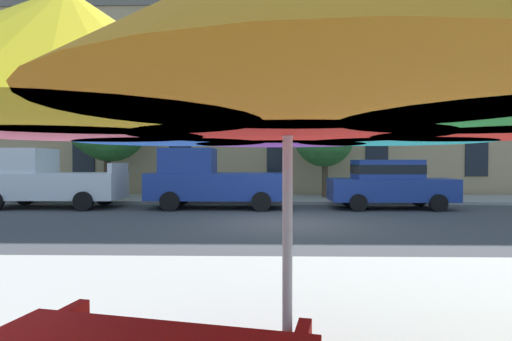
% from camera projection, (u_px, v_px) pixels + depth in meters
% --- Properties ---
extents(ground_plane, '(120.00, 120.00, 0.00)m').
position_uv_depth(ground_plane, '(288.00, 224.00, 11.44)').
color(ground_plane, '#424244').
extents(sidewalk_far, '(56.00, 3.60, 0.12)m').
position_uv_depth(sidewalk_far, '(280.00, 199.00, 18.23)').
color(sidewalk_far, '#9E998E').
rests_on(sidewalk_far, ground).
extents(apartment_building, '(43.57, 12.08, 12.80)m').
position_uv_depth(apartment_building, '(275.00, 88.00, 26.29)').
color(apartment_building, tan).
rests_on(apartment_building, ground).
extents(pickup_white, '(5.10, 2.12, 2.20)m').
position_uv_depth(pickup_white, '(46.00, 180.00, 15.31)').
color(pickup_white, silver).
rests_on(pickup_white, ground).
extents(pickup_blue, '(5.10, 2.12, 2.20)m').
position_uv_depth(pickup_blue, '(212.00, 180.00, 15.17)').
color(pickup_blue, navy).
rests_on(pickup_blue, ground).
extents(sedan_blue, '(4.40, 1.98, 1.78)m').
position_uv_depth(sedan_blue, '(389.00, 183.00, 15.03)').
color(sedan_blue, navy).
rests_on(sedan_blue, ground).
extents(street_tree_left, '(3.56, 3.49, 5.34)m').
position_uv_depth(street_tree_left, '(108.00, 120.00, 18.22)').
color(street_tree_left, '#4C3823').
rests_on(street_tree_left, ground).
extents(street_tree_middle, '(2.85, 2.74, 4.59)m').
position_uv_depth(street_tree_middle, '(323.00, 132.00, 18.43)').
color(street_tree_middle, brown).
rests_on(street_tree_middle, ground).
extents(patio_umbrella, '(3.97, 3.97, 2.44)m').
position_uv_depth(patio_umbrella, '(288.00, 92.00, 2.41)').
color(patio_umbrella, silver).
rests_on(patio_umbrella, ground).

